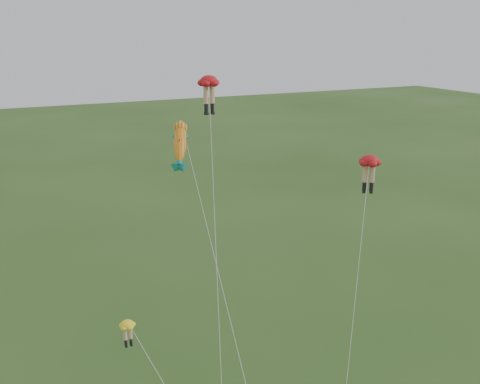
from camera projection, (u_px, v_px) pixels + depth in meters
name	position (u px, v px, depth m)	size (l,w,h in m)	color
legs_kite_red_high	(209.00, 88.00, 35.58)	(5.47, 13.62, 19.43)	red
legs_kite_red_mid	(369.00, 168.00, 32.12)	(7.06, 7.71, 15.14)	red
legs_kite_yellow	(132.00, 335.00, 28.50)	(3.76, 7.87, 7.44)	yellow
fish_kite	(181.00, 143.00, 33.44)	(1.92, 13.55, 17.06)	yellow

